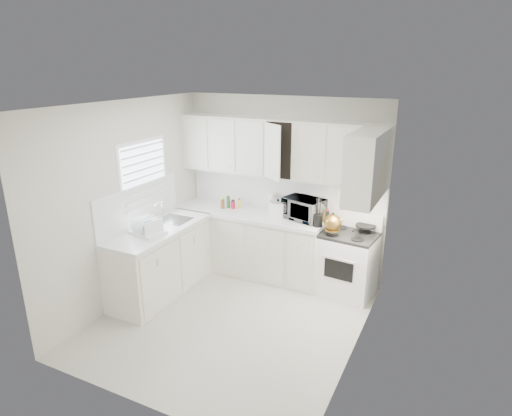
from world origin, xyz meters
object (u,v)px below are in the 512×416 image
Objects in this scene: microwave at (304,206)px; utensil_crock at (318,212)px; dish_rack at (147,225)px; stove at (347,255)px; tea_kettle at (333,221)px; rice_cooker at (278,207)px.

utensil_crock is (0.27, -0.19, 0.02)m from microwave.
dish_rack is at bearing -122.49° from microwave.
microwave reaches higher than stove.
tea_kettle is 1.14× the size of rice_cooker.
utensil_crock reaches higher than rice_cooker.
tea_kettle reaches higher than stove.
rice_cooker is at bearing 59.02° from dish_rack.
tea_kettle is 2.38m from dish_rack.
dish_rack reaches higher than stove.
rice_cooker is at bearing -157.57° from microwave.
stove is 2.77× the size of utensil_crock.
rice_cooker is at bearing 160.95° from tea_kettle.
rice_cooker is 0.62× the size of utensil_crock.
rice_cooker reaches higher than stove.
utensil_crock is at bearing -18.90° from microwave.
tea_kettle is 0.55m from microwave.
tea_kettle is at bearing -12.94° from utensil_crock.
utensil_crock is at bearing -159.10° from stove.
utensil_crock is (-0.40, -0.11, 0.59)m from stove.
rice_cooker is at bearing -176.99° from stove.
tea_kettle is at bearing 40.06° from dish_rack.
utensil_crock is (-0.22, 0.05, 0.08)m from tea_kettle.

